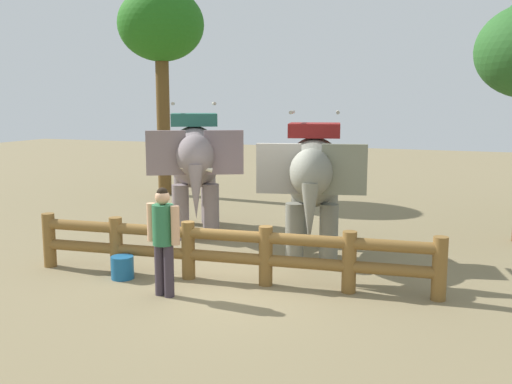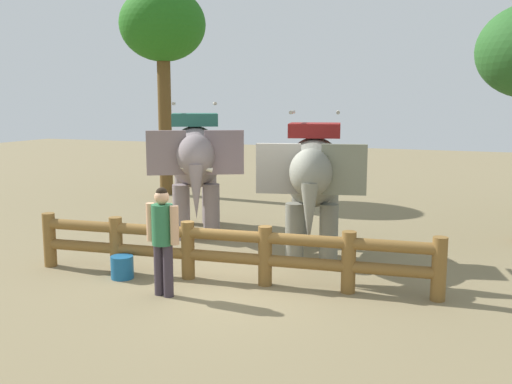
{
  "view_description": "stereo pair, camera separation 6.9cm",
  "coord_description": "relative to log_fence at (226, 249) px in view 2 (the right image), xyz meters",
  "views": [
    {
      "loc": [
        4.02,
        -8.98,
        3.19
      ],
      "look_at": [
        0.0,
        1.52,
        1.4
      ],
      "focal_mm": 40.34,
      "sensor_mm": 36.0,
      "label": 1
    },
    {
      "loc": [
        4.08,
        -8.95,
        3.19
      ],
      "look_at": [
        0.0,
        1.52,
        1.4
      ],
      "focal_mm": 40.34,
      "sensor_mm": 36.0,
      "label": 2
    }
  ],
  "objects": [
    {
      "name": "ground_plane",
      "position": [
        0.0,
        -0.05,
        -0.6
      ],
      "size": [
        60.0,
        60.0,
        0.0
      ],
      "primitive_type": "plane",
      "color": "olive"
    },
    {
      "name": "elephant_center",
      "position": [
        0.98,
        2.19,
        1.08
      ],
      "size": [
        2.23,
        3.57,
        2.99
      ],
      "color": "slate",
      "rests_on": "ground"
    },
    {
      "name": "log_fence",
      "position": [
        0.0,
        0.0,
        0.0
      ],
      "size": [
        7.42,
        0.94,
        1.05
      ],
      "color": "brown",
      "rests_on": "ground"
    },
    {
      "name": "elephant_near_left",
      "position": [
        -2.27,
        3.28,
        1.17
      ],
      "size": [
        2.92,
        3.7,
        3.16
      ],
      "color": "gray",
      "rests_on": "ground"
    },
    {
      "name": "tree_far_left",
      "position": [
        -5.86,
        8.05,
        4.91
      ],
      "size": [
        2.83,
        2.83,
        6.87
      ],
      "color": "brown",
      "rests_on": "ground"
    },
    {
      "name": "feed_bucket",
      "position": [
        -1.83,
        -0.51,
        -0.39
      ],
      "size": [
        0.41,
        0.41,
        0.41
      ],
      "color": "#19598C",
      "rests_on": "ground"
    },
    {
      "name": "tourist_woman_in_black",
      "position": [
        -0.65,
        -1.05,
        0.45
      ],
      "size": [
        0.63,
        0.41,
        1.81
      ],
      "color": "#372E38",
      "rests_on": "ground"
    }
  ]
}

